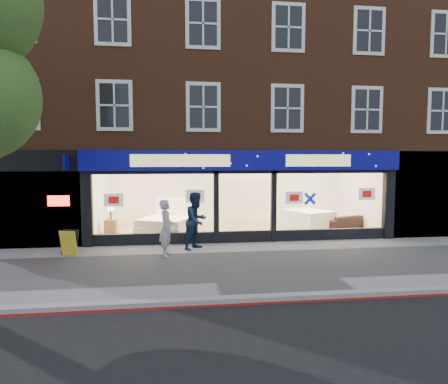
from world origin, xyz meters
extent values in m
plane|color=gray|center=(0.00, 0.00, 0.00)|extent=(120.00, 120.00, 0.00)
cube|color=#8C0A07|center=(0.00, -3.10, 0.01)|extent=(60.00, 0.10, 0.01)
cube|color=gray|center=(0.00, -2.90, 0.06)|extent=(60.00, 0.25, 0.12)
cube|color=tan|center=(0.00, 5.25, 0.05)|extent=(11.00, 4.50, 0.10)
cube|color=brown|center=(0.00, 7.00, 6.65)|extent=(19.00, 8.00, 6.70)
cube|color=#090882|center=(0.00, 2.88, 2.95)|extent=(11.40, 0.28, 0.70)
cube|color=black|center=(0.00, 3.08, 0.20)|extent=(11.00, 0.18, 0.40)
cube|color=black|center=(-5.50, 3.05, 1.30)|extent=(0.35, 0.30, 2.60)
cube|color=black|center=(5.50, 3.05, 1.30)|extent=(0.35, 0.30, 2.60)
cube|color=white|center=(-3.25, 3.00, 1.45)|extent=(4.20, 0.02, 2.10)
cube|color=white|center=(3.25, 3.00, 1.45)|extent=(4.20, 0.02, 2.10)
cube|color=white|center=(0.00, 3.25, 1.15)|extent=(1.80, 0.02, 2.10)
cube|color=silver|center=(0.00, 7.50, 1.30)|extent=(11.00, 0.20, 2.60)
cube|color=#FFEAC6|center=(0.00, 5.25, 2.60)|extent=(11.00, 4.50, 0.12)
cube|color=black|center=(-7.60, 3.30, 1.65)|extent=(3.80, 0.60, 3.30)
cube|color=#FF140C|center=(-6.40, 2.95, 1.60)|extent=(0.70, 0.04, 0.35)
cube|color=black|center=(7.50, 3.20, 1.65)|extent=(4.00, 0.40, 3.30)
cube|color=white|center=(-2.82, 4.55, 0.29)|extent=(2.48, 2.65, 0.37)
cube|color=white|center=(-2.82, 4.55, 0.60)|extent=(2.38, 2.54, 0.27)
cube|color=white|center=(-2.39, 5.59, 0.74)|extent=(1.79, 0.84, 1.27)
cube|color=white|center=(-2.90, 5.41, 0.80)|extent=(0.76, 0.58, 0.13)
cube|color=white|center=(-2.16, 5.11, 0.80)|extent=(0.76, 0.58, 0.13)
cube|color=brown|center=(-4.98, 4.80, 0.38)|extent=(0.49, 0.49, 0.55)
cube|color=white|center=(3.10, 5.18, 0.22)|extent=(2.11, 2.30, 0.24)
cube|color=white|center=(3.10, 5.18, 0.47)|extent=(2.11, 2.30, 0.24)
cube|color=white|center=(3.10, 5.18, 0.71)|extent=(2.11, 2.30, 0.24)
imported|color=black|center=(4.60, 4.85, 0.37)|extent=(1.96, 1.34, 0.53)
cube|color=gold|center=(-5.79, 1.74, 0.41)|extent=(0.61, 0.49, 0.81)
imported|color=#AFB2B7|center=(-2.80, 1.33, 0.88)|extent=(0.50, 0.69, 1.76)
imported|color=#172741|center=(-1.81, 2.18, 0.95)|extent=(1.16, 1.17, 1.90)
camera|label=1|loc=(-2.62, -10.99, 3.02)|focal=32.00mm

